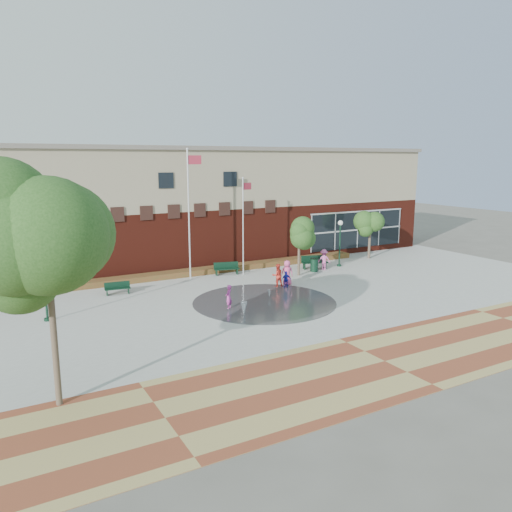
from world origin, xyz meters
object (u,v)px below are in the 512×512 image
flagpole_right (243,221)px  bench_left (118,291)px  flagpole_left (189,208)px  trash_can (314,265)px  tree_big_left (46,239)px  child_splash (229,297)px

flagpole_right → bench_left: 10.06m
flagpole_left → flagpole_right: size_ratio=1.28×
bench_left → trash_can: (14.40, -0.71, 0.27)m
trash_can → tree_big_left: bearing=-147.5°
flagpole_left → child_splash: bearing=-91.6°
flagpole_right → bench_left: (-9.32, -0.92, -3.67)m
flagpole_left → tree_big_left: size_ratio=1.12×
trash_can → tree_big_left: (-19.67, -12.54, 5.22)m
flagpole_left → bench_left: size_ratio=5.66×
flagpole_right → bench_left: flagpole_right is taller
tree_big_left → child_splash: size_ratio=5.84×
flagpole_right → tree_big_left: tree_big_left is taller
trash_can → flagpole_right: bearing=162.1°
child_splash → tree_big_left: bearing=-8.0°
bench_left → trash_can: size_ratio=1.55×
flagpole_right → child_splash: flagpole_right is taller
bench_left → child_splash: bearing=-45.2°
trash_can → flagpole_left: bearing=166.9°
trash_can → tree_big_left: 23.90m
bench_left → trash_can: bearing=4.0°
child_splash → trash_can: bearing=164.9°
flagpole_right → trash_can: 6.33m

